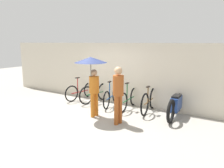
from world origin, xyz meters
The scene contains 10 objects.
ground_plane centered at (0.00, 0.00, 0.00)m, with size 30.00×30.00×0.00m, color #9E998E.
back_wall centered at (0.00, 2.18, 1.19)m, with size 12.07×0.12×2.38m.
parked_bicycle_0 centered at (-1.56, 1.73, 0.36)m, with size 0.45×1.68×1.10m.
parked_bicycle_1 centered at (-0.78, 1.71, 0.38)m, with size 0.50×1.68×0.99m.
parked_bicycle_2 centered at (0.00, 1.68, 0.36)m, with size 0.58×1.71×0.98m.
parked_bicycle_3 centered at (0.78, 1.66, 0.37)m, with size 0.44×1.69×1.00m.
parked_bicycle_4 centered at (1.56, 1.70, 0.40)m, with size 0.44×1.72×0.99m.
pedestrian_leading centered at (0.22, 0.19, 1.56)m, with size 1.02×1.02×1.96m.
pedestrian_center centered at (1.23, 0.12, 1.01)m, with size 0.32×0.32×1.72m.
motorcycle centered at (2.51, 1.66, 0.42)m, with size 0.58×2.04×0.94m.
Camera 1 is at (4.40, -5.23, 2.42)m, focal length 35.00 mm.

